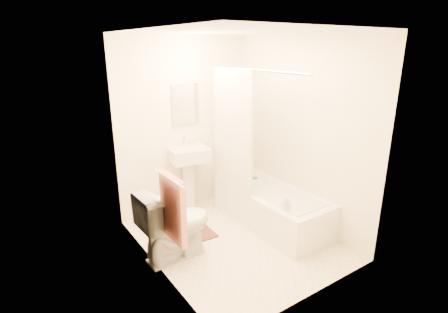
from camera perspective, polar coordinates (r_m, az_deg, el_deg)
floor at (r=4.37m, az=1.90°, el=-13.43°), size 2.40×2.40×0.00m
ceiling at (r=3.75m, az=2.29°, el=19.83°), size 2.40×2.40×0.00m
wall_back at (r=4.88m, az=-6.31°, el=5.04°), size 2.00×0.02×2.40m
wall_left at (r=3.42m, az=-11.57°, el=-0.71°), size 0.02×2.40×2.40m
wall_right at (r=4.54m, az=12.33°, el=3.77°), size 0.02×2.40×2.40m
mirror at (r=4.81m, az=-6.32°, el=8.48°), size 0.40×0.03×0.55m
curtain_rod at (r=4.02m, az=4.89°, el=13.92°), size 0.03×1.70×0.03m
shower_curtain at (r=4.45m, az=1.38°, el=4.17°), size 0.04×0.80×1.55m
towel_bar at (r=3.25m, az=-9.07°, el=-3.41°), size 0.02×0.60×0.02m
towel at (r=3.39m, az=-8.35°, el=-8.37°), size 0.06×0.45×0.66m
toilet_paper at (r=3.73m, az=-10.83°, el=-7.35°), size 0.11×0.12×0.12m
toilet at (r=3.92m, az=-8.00°, el=-10.91°), size 0.82×0.47×0.79m
sink at (r=4.94m, az=-5.74°, el=-3.24°), size 0.56×0.47×1.00m
bathtub at (r=4.69m, az=7.67°, el=-8.14°), size 0.72×1.64×0.46m
bath_mat at (r=4.47m, az=-5.58°, el=-12.61°), size 0.60×0.46×0.02m
soap_bottle at (r=4.08m, az=10.13°, el=-7.45°), size 0.10×0.10×0.17m
scrub_brush at (r=4.97m, az=4.48°, el=-3.34°), size 0.09×0.20×0.04m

